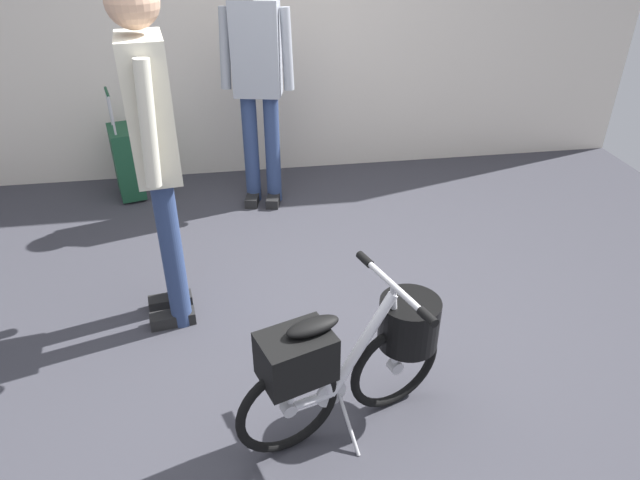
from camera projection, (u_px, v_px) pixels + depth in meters
ground_plane at (324, 344)px, 2.96m from camera, size 6.02×6.02×0.00m
back_wall at (275, 1)px, 4.25m from camera, size 6.02×0.10×2.68m
folding_bike_foreground at (354, 355)px, 2.33m from camera, size 0.93×0.54×0.70m
visitor_near_wall at (258, 73)px, 3.89m from camera, size 0.52×0.32×1.69m
visitor_browsing at (154, 143)px, 2.66m from camera, size 0.31×0.53×1.75m
rolling_suitcase at (127, 161)px, 4.32m from camera, size 0.26×0.39×0.83m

